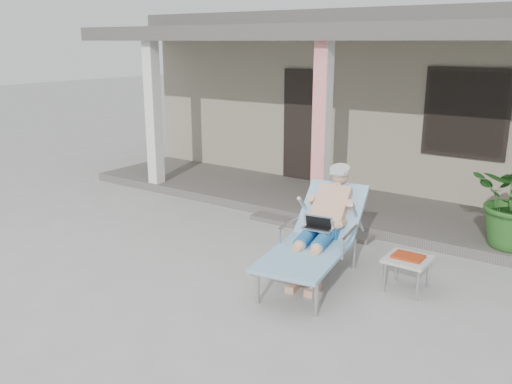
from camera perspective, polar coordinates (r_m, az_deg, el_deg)
The scene contains 7 objects.
ground at distance 6.83m, azimuth -2.05°, elevation -8.16°, with size 60.00×60.00×0.00m, color #9E9E99.
house at distance 12.14m, azimuth 16.79°, elevation 9.82°, with size 10.40×5.40×3.30m.
porch_deck at distance 9.24m, azimuth 9.13°, elevation -1.46°, with size 10.00×2.00×0.15m, color #605B56.
porch_overhang at distance 8.79m, azimuth 9.76°, elevation 15.62°, with size 10.00×2.30×2.85m.
porch_step at distance 8.27m, azimuth 5.64°, elevation -3.64°, with size 2.00×0.30×0.07m, color #605B56.
lounger at distance 6.45m, azimuth 6.76°, elevation -1.98°, with size 1.05×2.10×1.33m.
side_table at distance 6.39m, azimuth 15.69°, elevation -6.99°, with size 0.48×0.48×0.43m.
Camera 1 is at (3.76, -5.00, 2.75)m, focal length 38.00 mm.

